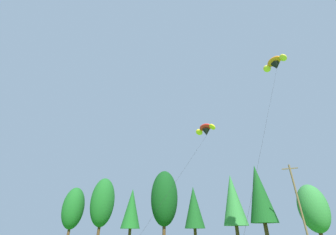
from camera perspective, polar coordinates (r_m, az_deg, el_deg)
treeline_tree_a at (r=61.32m, az=-23.78°, el=-21.03°), size 5.06×5.06×12.06m
treeline_tree_b at (r=58.38m, az=-16.93°, el=-20.56°), size 5.63×5.63×14.19m
treeline_tree_c at (r=49.10m, az=-9.63°, el=-22.54°), size 3.88×3.88×10.36m
treeline_tree_d at (r=48.43m, az=-0.99°, el=-20.42°), size 5.59×5.59×14.05m
treeline_tree_e at (r=46.16m, az=6.86°, el=-22.41°), size 3.87×3.87×10.32m
treeline_tree_f at (r=43.02m, az=16.80°, el=-19.98°), size 4.16×4.16×11.65m
treeline_tree_g at (r=43.23m, az=22.97°, el=-17.85°), size 4.47×4.47×13.07m
treeline_tree_h at (r=41.92m, az=34.01°, el=-19.22°), size 4.17×4.17×8.77m
utility_pole at (r=38.07m, az=31.28°, el=-18.48°), size 2.20×0.26×11.29m
parafoil_kite_high_red_yellow at (r=34.97m, az=9.96°, el=-3.18°), size 5.51×15.26×15.88m
parafoil_kite_mid_orange at (r=33.54m, az=26.45°, el=12.67°), size 8.39×10.96×21.63m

